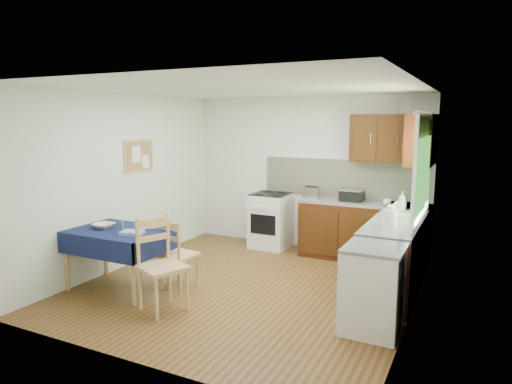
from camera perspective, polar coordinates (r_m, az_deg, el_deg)
The scene contains 33 objects.
floor at distance 6.00m, azimuth -1.01°, elevation -11.70°, with size 4.20×4.20×0.00m, color #4E3014.
ceiling at distance 5.62m, azimuth -1.08°, elevation 12.87°, with size 4.00×4.20×0.02m, color white.
wall_back at distance 7.59m, azimuth 6.27°, elevation 2.38°, with size 4.00×0.02×2.50m, color silver.
wall_front at distance 3.97m, azimuth -15.16°, elevation -4.04°, with size 4.00×0.02×2.50m, color silver.
wall_left at distance 6.82m, azimuth -16.14°, elevation 1.32°, with size 0.02×4.20×2.50m, color silver.
wall_right at distance 5.09m, azimuth 19.38°, elevation -1.38°, with size 0.02×4.20×2.50m, color silver.
base_cabinets at distance 6.58m, azimuth 14.79°, elevation -6.19°, with size 1.90×2.30×0.86m.
worktop_back at distance 7.06m, azimuth 13.39°, elevation -1.35°, with size 1.90×0.60×0.04m, color slate.
worktop_right at distance 5.84m, azimuth 17.06°, elevation -3.68°, with size 0.60×1.70×0.04m, color slate.
worktop_corner at distance 6.95m, azimuth 18.62°, elevation -1.75°, with size 0.60×0.60×0.04m, color slate.
splashback at distance 7.38m, azimuth 10.96°, elevation 1.69°, with size 2.70×0.02×0.60m, color beige.
upper_cabinets at distance 6.87m, azimuth 17.57°, elevation 6.34°, with size 1.20×0.85×0.70m.
stove at distance 7.63m, azimuth 1.85°, elevation -3.56°, with size 0.60×0.61×0.92m.
window at distance 5.73m, azimuth 20.18°, elevation 3.74°, with size 0.04×1.48×1.26m.
fridge at distance 4.82m, azimuth 14.42°, elevation -11.69°, with size 0.58×0.60×0.89m.
corkboard at distance 6.99m, azimuth -14.43°, elevation 4.45°, with size 0.04×0.62×0.47m.
dining_table at distance 5.99m, azimuth -16.98°, elevation -5.45°, with size 1.28×0.86×0.77m.
chair_far at distance 5.85m, azimuth -9.94°, elevation -7.41°, with size 0.45×0.45×0.91m.
chair_near at distance 5.26m, azimuth -11.89°, elevation -8.49°, with size 0.61×0.61×1.05m.
toaster at distance 7.25m, azimuth 6.97°, elevation -0.05°, with size 0.25×0.15×0.19m.
sandwich_press at distance 7.07m, azimuth 11.90°, elevation -0.34°, with size 0.33×0.29×0.19m.
sauce_bottle at distance 6.93m, azimuth 12.23°, elevation -0.43°, with size 0.05×0.05×0.22m, color red.
yellow_packet at distance 7.18m, azimuth 11.41°, elevation -0.34°, with size 0.11×0.07×0.15m, color gold.
dish_rack at distance 6.17m, azimuth 17.14°, elevation -2.60°, with size 0.37×0.28×0.18m.
kettle at distance 5.43m, azimuth 16.42°, elevation -3.06°, with size 0.16×0.16×0.28m.
cup at distance 6.86m, azimuth 16.06°, elevation -1.22°, with size 0.11×0.11×0.09m, color white.
soap_bottle_a at distance 6.50m, azimuth 17.77°, elevation -1.07°, with size 0.10×0.10×0.26m, color white.
soap_bottle_b at distance 6.55m, azimuth 17.91°, elevation -1.41°, with size 0.08×0.08×0.17m, color blue.
soap_bottle_c at distance 5.54m, azimuth 16.27°, elevation -3.26°, with size 0.12×0.12×0.16m, color #217B39.
plate_bowl at distance 6.06m, azimuth -18.50°, elevation -4.02°, with size 0.26×0.26×0.06m, color beige.
book at distance 5.99m, azimuth -13.34°, elevation -4.17°, with size 0.16×0.21×0.02m, color white.
spice_jar at distance 5.98m, azimuth -16.38°, elevation -3.97°, with size 0.04×0.04×0.09m, color #268C36.
tea_towel at distance 5.63m, azimuth -15.24°, elevation -4.94°, with size 0.25×0.19×0.04m, color navy.
Camera 1 is at (2.58, -4.98, 2.13)m, focal length 32.00 mm.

